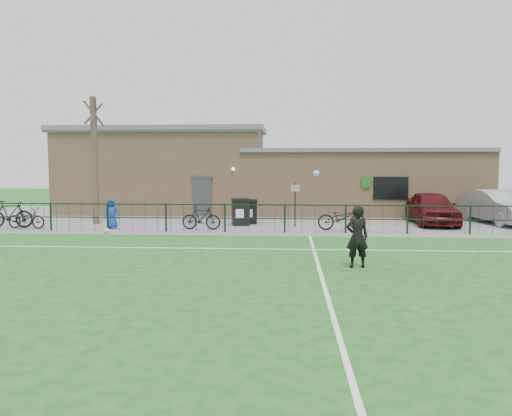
# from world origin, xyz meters

# --- Properties ---
(ground) EXTENTS (90.00, 90.00, 0.00)m
(ground) POSITION_xyz_m (0.00, 0.00, 0.00)
(ground) COLOR #18531A
(ground) RESTS_ON ground
(paving_strip) EXTENTS (34.00, 13.00, 0.02)m
(paving_strip) POSITION_xyz_m (0.00, 13.50, 0.01)
(paving_strip) COLOR slate
(paving_strip) RESTS_ON ground
(pitch_line_touch) EXTENTS (28.00, 0.10, 0.01)m
(pitch_line_touch) POSITION_xyz_m (0.00, 7.80, 0.00)
(pitch_line_touch) COLOR white
(pitch_line_touch) RESTS_ON ground
(pitch_line_mid) EXTENTS (28.00, 0.10, 0.01)m
(pitch_line_mid) POSITION_xyz_m (0.00, 4.00, 0.00)
(pitch_line_mid) COLOR white
(pitch_line_mid) RESTS_ON ground
(pitch_line_perp) EXTENTS (0.10, 16.00, 0.01)m
(pitch_line_perp) POSITION_xyz_m (2.00, 0.00, 0.00)
(pitch_line_perp) COLOR white
(pitch_line_perp) RESTS_ON ground
(perimeter_fence) EXTENTS (28.00, 0.10, 1.20)m
(perimeter_fence) POSITION_xyz_m (0.00, 8.00, 0.60)
(perimeter_fence) COLOR black
(perimeter_fence) RESTS_ON ground
(bare_tree) EXTENTS (0.30, 0.30, 6.00)m
(bare_tree) POSITION_xyz_m (-8.00, 10.50, 3.00)
(bare_tree) COLOR #46352A
(bare_tree) RESTS_ON ground
(wheelie_bin_left) EXTENTS (0.74, 0.83, 1.06)m
(wheelie_bin_left) POSITION_xyz_m (-0.71, 11.11, 0.55)
(wheelie_bin_left) COLOR black
(wheelie_bin_left) RESTS_ON paving_strip
(wheelie_bin_right) EXTENTS (0.93, 1.01, 1.16)m
(wheelie_bin_right) POSITION_xyz_m (-1.08, 10.45, 0.60)
(wheelie_bin_right) COLOR black
(wheelie_bin_right) RESTS_ON paving_strip
(sign_post) EXTENTS (0.07, 0.07, 2.00)m
(sign_post) POSITION_xyz_m (1.45, 9.86, 1.02)
(sign_post) COLOR black
(sign_post) RESTS_ON paving_strip
(car_maroon) EXTENTS (1.99, 4.64, 1.56)m
(car_maroon) POSITION_xyz_m (7.91, 11.37, 0.80)
(car_maroon) COLOR #4E0D13
(car_maroon) RESTS_ON paving_strip
(car_silver) EXTENTS (2.56, 5.13, 1.61)m
(car_silver) POSITION_xyz_m (11.17, 11.85, 0.83)
(car_silver) COLOR #929498
(car_silver) RESTS_ON paving_strip
(bicycle_b) EXTENTS (2.08, 0.77, 1.22)m
(bicycle_b) POSITION_xyz_m (-11.23, 8.72, 0.63)
(bicycle_b) COLOR black
(bicycle_b) RESTS_ON paving_strip
(bicycle_c) EXTENTS (1.81, 0.81, 0.92)m
(bicycle_c) POSITION_xyz_m (-10.39, 8.55, 0.48)
(bicycle_c) COLOR black
(bicycle_c) RESTS_ON paving_strip
(bicycle_d) EXTENTS (1.74, 0.61, 1.03)m
(bicycle_d) POSITION_xyz_m (-2.62, 8.71, 0.53)
(bicycle_d) COLOR black
(bicycle_d) RESTS_ON paving_strip
(bicycle_e) EXTENTS (2.07, 0.81, 1.07)m
(bicycle_e) POSITION_xyz_m (3.43, 8.85, 0.56)
(bicycle_e) COLOR black
(bicycle_e) RESTS_ON paving_strip
(spectator_child) EXTENTS (0.66, 0.45, 1.32)m
(spectator_child) POSITION_xyz_m (-6.62, 8.82, 0.68)
(spectator_child) COLOR #123EB0
(spectator_child) RESTS_ON paving_strip
(goalkeeper_kick) EXTENTS (1.39, 3.90, 2.64)m
(goalkeeper_kick) POSITION_xyz_m (3.02, 1.24, 0.90)
(goalkeeper_kick) COLOR black
(goalkeeper_kick) RESTS_ON ground
(ball_ground) EXTENTS (0.25, 0.25, 0.25)m
(ball_ground) POSITION_xyz_m (-6.29, 7.27, 0.12)
(ball_ground) COLOR silver
(ball_ground) RESTS_ON ground
(clubhouse) EXTENTS (24.25, 5.40, 4.96)m
(clubhouse) POSITION_xyz_m (-0.88, 16.50, 2.22)
(clubhouse) COLOR tan
(clubhouse) RESTS_ON ground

